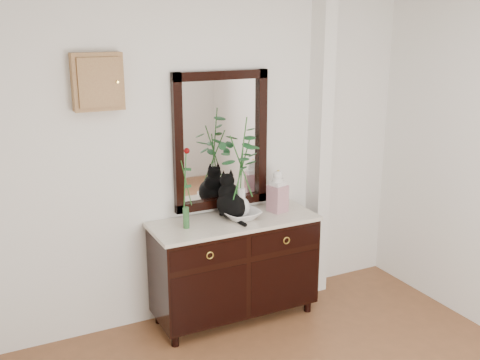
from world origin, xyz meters
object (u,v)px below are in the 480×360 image
cat (232,196)px  lotus_bowl (241,215)px  sideboard (234,264)px  ginger_jar (278,191)px

cat → lotus_bowl: (0.05, -0.06, -0.14)m
sideboard → lotus_bowl: bearing=-11.0°
sideboard → ginger_jar: size_ratio=3.76×
sideboard → ginger_jar: ginger_jar is taller
cat → lotus_bowl: bearing=-54.0°
sideboard → ginger_jar: (0.41, 0.03, 0.55)m
sideboard → ginger_jar: 0.69m
cat → ginger_jar: bearing=-8.6°
cat → ginger_jar: (0.41, -0.02, -0.00)m
sideboard → cat: cat is taller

